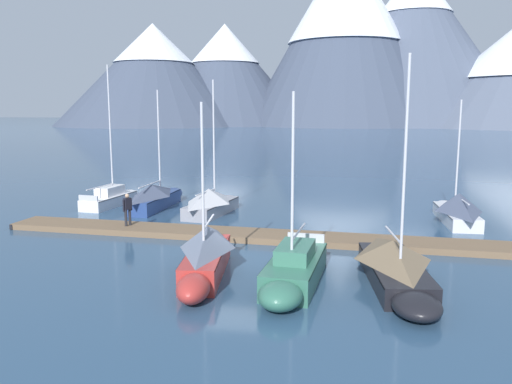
% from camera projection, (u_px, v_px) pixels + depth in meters
% --- Properties ---
extents(ground_plane, '(700.00, 700.00, 0.00)m').
position_uv_depth(ground_plane, '(234.00, 262.00, 21.48)').
color(ground_plane, '#2D4C6B').
extents(mountain_west_summit, '(76.64, 76.64, 38.91)m').
position_uv_depth(mountain_west_summit, '(154.00, 73.00, 200.18)').
color(mountain_west_summit, '#424C60').
rests_on(mountain_west_summit, ground).
extents(mountain_central_massif, '(69.19, 69.19, 40.50)m').
position_uv_depth(mountain_central_massif, '(225.00, 73.00, 211.06)').
color(mountain_central_massif, '#424C60').
rests_on(mountain_central_massif, ground).
extents(mountain_shoulder_ridge, '(77.83, 77.83, 69.35)m').
position_uv_depth(mountain_shoulder_ridge, '(346.00, 29.00, 198.34)').
color(mountain_shoulder_ridge, '#424C60').
rests_on(mountain_shoulder_ridge, ground).
extents(mountain_east_summit, '(88.66, 88.66, 62.67)m').
position_uv_depth(mountain_east_summit, '(414.00, 44.00, 204.86)').
color(mountain_east_summit, '#4C566B').
rests_on(mountain_east_summit, ground).
extents(dock, '(25.71, 4.10, 0.30)m').
position_uv_depth(dock, '(250.00, 235.00, 25.36)').
color(dock, brown).
rests_on(dock, ground).
extents(sailboat_nearest_berth, '(2.11, 5.66, 9.12)m').
position_uv_depth(sailboat_nearest_berth, '(112.00, 197.00, 34.09)').
color(sailboat_nearest_berth, white).
rests_on(sailboat_nearest_berth, ground).
extents(sailboat_second_berth, '(1.88, 7.22, 7.52)m').
position_uv_depth(sailboat_second_berth, '(156.00, 196.00, 33.13)').
color(sailboat_second_berth, navy).
rests_on(sailboat_second_berth, ground).
extents(sailboat_mid_dock_port, '(2.66, 6.01, 8.03)m').
position_uv_depth(sailboat_mid_dock_port, '(212.00, 201.00, 31.16)').
color(sailboat_mid_dock_port, '#93939E').
rests_on(sailboat_mid_dock_port, ground).
extents(sailboat_mid_dock_starboard, '(1.96, 6.55, 6.56)m').
position_uv_depth(sailboat_mid_dock_starboard, '(205.00, 255.00, 19.50)').
color(sailboat_mid_dock_starboard, '#B2332D').
rests_on(sailboat_mid_dock_starboard, ground).
extents(sailboat_far_berth, '(2.18, 6.16, 6.90)m').
position_uv_depth(sailboat_far_berth, '(293.00, 271.00, 18.37)').
color(sailboat_far_berth, '#336B56').
rests_on(sailboat_far_berth, ground).
extents(sailboat_outer_slip, '(2.48, 7.22, 8.12)m').
position_uv_depth(sailboat_outer_slip, '(396.00, 266.00, 18.56)').
color(sailboat_outer_slip, black).
rests_on(sailboat_outer_slip, ground).
extents(sailboat_end_of_dock, '(1.83, 6.62, 6.83)m').
position_uv_depth(sailboat_end_of_dock, '(456.00, 208.00, 28.90)').
color(sailboat_end_of_dock, silver).
rests_on(sailboat_end_of_dock, ground).
extents(person_on_dock, '(0.37, 0.53, 1.69)m').
position_uv_depth(person_on_dock, '(128.00, 208.00, 26.66)').
color(person_on_dock, '#232328').
rests_on(person_on_dock, dock).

